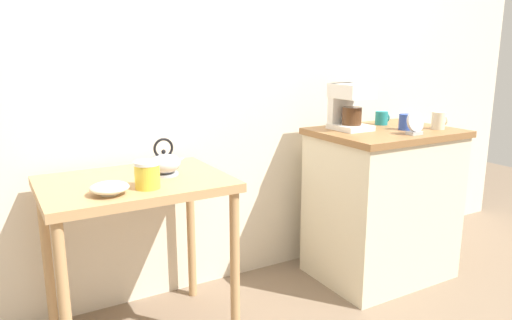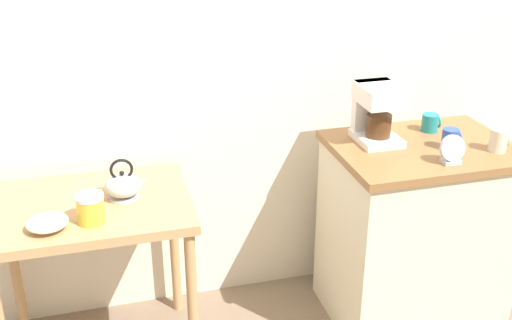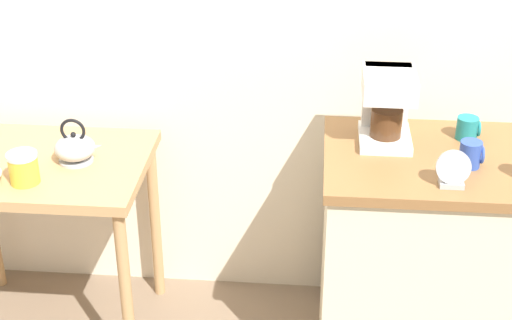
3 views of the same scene
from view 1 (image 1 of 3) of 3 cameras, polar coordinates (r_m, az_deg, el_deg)
ground_plane at (r=2.72m, az=2.68°, el=-16.43°), size 8.00×8.00×0.00m
back_wall at (r=2.80m, az=-0.25°, el=14.35°), size 4.40×0.10×2.80m
wooden_table at (r=2.20m, az=-14.19°, el=-5.05°), size 0.80×0.60×0.78m
kitchen_counter at (r=2.93m, az=14.79°, el=-5.04°), size 0.79×0.60×0.89m
bowl_stoneware at (r=1.96m, az=-17.13°, el=-3.19°), size 0.15×0.15×0.05m
teakettle at (r=2.20m, az=-10.89°, el=-0.39°), size 0.18×0.15×0.17m
canister_enamel at (r=2.00m, az=-12.88°, el=-1.73°), size 0.11×0.11×0.11m
coffee_maker at (r=2.77m, az=11.02°, el=6.52°), size 0.18×0.22×0.26m
mug_dark_teal at (r=3.01m, az=14.82°, el=4.88°), size 0.08×0.08×0.08m
mug_blue at (r=2.85m, az=17.47°, el=4.37°), size 0.08×0.07×0.09m
mug_small_cream at (r=2.94m, az=21.02°, el=4.44°), size 0.08×0.08×0.10m
table_clock at (r=2.69m, az=18.50°, el=4.04°), size 0.11×0.06×0.12m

